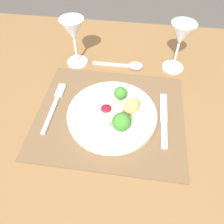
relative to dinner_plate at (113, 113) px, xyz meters
name	(u,v)px	position (x,y,z in m)	size (l,w,h in m)	color
ground_plane	(111,198)	(-0.01, 0.01, -0.77)	(8.00, 8.00, 0.00)	#4C4742
dining_table	(110,130)	(-0.01, 0.01, -0.10)	(1.55, 1.08, 0.75)	brown
placemat	(110,114)	(-0.01, 0.01, -0.02)	(0.43, 0.37, 0.00)	brown
dinner_plate	(113,113)	(0.00, 0.00, 0.00)	(0.26, 0.26, 0.08)	silver
fork	(55,103)	(-0.18, 0.03, -0.01)	(0.02, 0.20, 0.01)	silver
knife	(164,123)	(0.15, 0.00, -0.01)	(0.02, 0.20, 0.01)	silver
spoon	(130,65)	(0.03, 0.24, -0.01)	(0.18, 0.04, 0.02)	silver
wine_glass_near	(181,37)	(0.18, 0.25, 0.10)	(0.08, 0.08, 0.17)	white
wine_glass_far	(73,32)	(-0.16, 0.24, 0.10)	(0.08, 0.08, 0.17)	white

